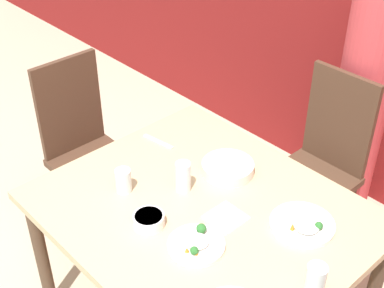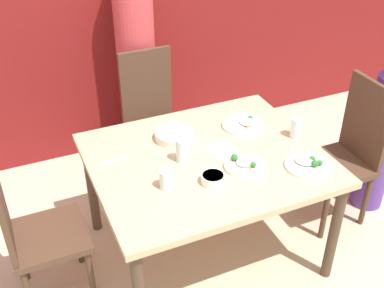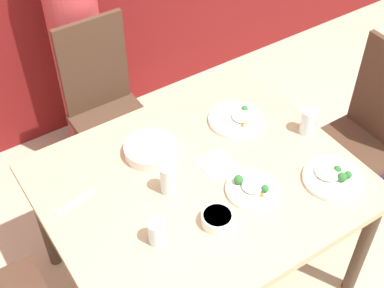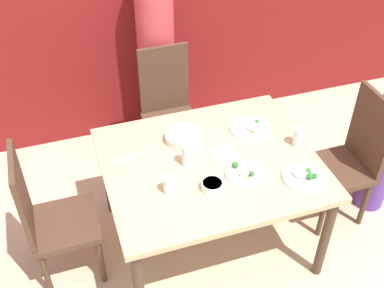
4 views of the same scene
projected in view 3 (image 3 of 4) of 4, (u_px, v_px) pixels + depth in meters
The scene contains 15 objects.
ground_plane at pixel (199, 273), 2.74m from camera, with size 10.00×10.00×0.00m, color beige.
dining_table at pixel (200, 191), 2.29m from camera, with size 1.28×1.07×0.72m.
chair_adult_spot at pixel (107, 105), 2.91m from camera, with size 0.40×0.40×0.99m.
chair_child_spot at pixel (363, 132), 2.75m from camera, with size 0.40×0.40×0.99m.
person_adult at pixel (76, 36), 2.90m from camera, with size 0.28×0.28×1.67m.
bowl_curry at pixel (151, 149), 2.33m from camera, with size 0.23×0.23×0.05m.
plate_rice_adult at pixel (252, 188), 2.18m from camera, with size 0.22×0.22×0.06m.
plate_rice_child at pixel (333, 177), 2.23m from camera, with size 0.25×0.25×0.06m.
plate_noodles at pixel (237, 119), 2.49m from camera, with size 0.26×0.26×0.05m.
bowl_rice_small at pixel (217, 219), 2.06m from camera, with size 0.12×0.12×0.05m.
glass_water_tall at pixel (168, 179), 2.15m from camera, with size 0.06×0.06×0.14m.
glass_water_short at pixel (157, 232), 1.98m from camera, with size 0.07×0.07×0.11m.
glass_water_center at pixel (308, 122), 2.40m from camera, with size 0.07×0.07×0.12m.
napkin_folded at pixel (217, 165), 2.29m from camera, with size 0.14×0.14×0.01m.
fork_steel at pixel (75, 202), 2.14m from camera, with size 0.18×0.05×0.01m.
Camera 3 is at (-0.85, -1.23, 2.39)m, focal length 50.00 mm.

